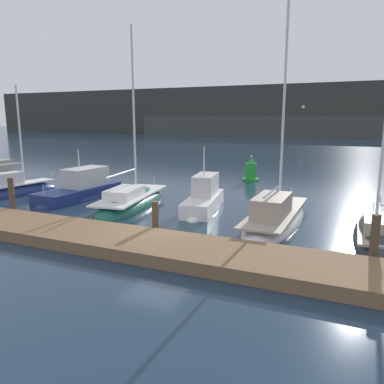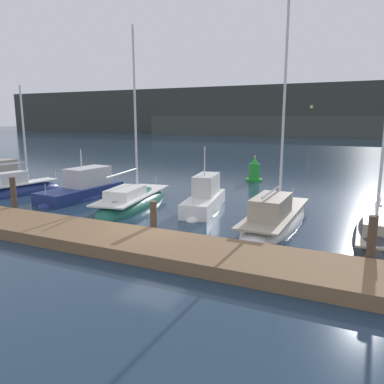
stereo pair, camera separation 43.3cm
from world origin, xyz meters
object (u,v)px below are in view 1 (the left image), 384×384
object	(u,v)px
motorboat_berth_3	(80,193)
sailboat_berth_6	(275,218)
channel_buoy	(251,171)
sailboat_berth_4	(132,204)
sailboat_berth_7	(375,237)
motorboat_berth_5	(204,203)
sailboat_berth_2	(18,192)

from	to	relation	value
motorboat_berth_3	sailboat_berth_6	world-z (taller)	sailboat_berth_6
sailboat_berth_6	channel_buoy	distance (m)	12.24
sailboat_berth_4	sailboat_berth_7	world-z (taller)	sailboat_berth_4
motorboat_berth_5	sailboat_berth_6	distance (m)	4.18
sailboat_berth_4	sailboat_berth_6	xyz separation A→B (m)	(8.03, -0.15, 0.10)
sailboat_berth_2	channel_buoy	bearing A→B (deg)	43.41
sailboat_berth_6	motorboat_berth_5	bearing A→B (deg)	165.59
sailboat_berth_7	channel_buoy	world-z (taller)	sailboat_berth_7
sailboat_berth_4	motorboat_berth_5	world-z (taller)	sailboat_berth_4
sailboat_berth_2	channel_buoy	xyz separation A→B (m)	(12.22, 11.56, 0.59)
sailboat_berth_2	channel_buoy	distance (m)	16.83
motorboat_berth_3	channel_buoy	xyz separation A→B (m)	(7.81, 10.80, 0.42)
motorboat_berth_3	sailboat_berth_6	bearing A→B (deg)	-3.20
motorboat_berth_3	channel_buoy	world-z (taller)	motorboat_berth_3
sailboat_berth_6	motorboat_berth_3	bearing A→B (deg)	176.80
sailboat_berth_6	sailboat_berth_7	size ratio (longest dim) A/B	1.25
sailboat_berth_2	sailboat_berth_4	distance (m)	8.44
motorboat_berth_5	channel_buoy	world-z (taller)	motorboat_berth_5
sailboat_berth_2	sailboat_berth_7	size ratio (longest dim) A/B	0.73
sailboat_berth_2	motorboat_berth_3	bearing A→B (deg)	9.84
motorboat_berth_5	sailboat_berth_6	size ratio (longest dim) A/B	0.42
motorboat_berth_5	sailboat_berth_6	xyz separation A→B (m)	(4.05, -1.04, -0.14)
motorboat_berth_5	sailboat_berth_7	size ratio (longest dim) A/B	0.53
sailboat_berth_2	motorboat_berth_3	distance (m)	4.49
motorboat_berth_3	channel_buoy	bearing A→B (deg)	54.13
motorboat_berth_5	channel_buoy	bearing A→B (deg)	91.11
sailboat_berth_4	sailboat_berth_7	size ratio (longest dim) A/B	1.01
channel_buoy	motorboat_berth_5	bearing A→B (deg)	-88.89
motorboat_berth_5	sailboat_berth_6	world-z (taller)	sailboat_berth_6
sailboat_berth_2	motorboat_berth_3	world-z (taller)	sailboat_berth_2
sailboat_berth_2	motorboat_berth_5	bearing A→B (deg)	5.20
motorboat_berth_5	channel_buoy	size ratio (longest dim) A/B	2.77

